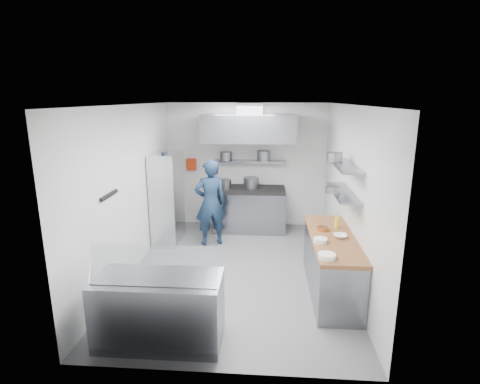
# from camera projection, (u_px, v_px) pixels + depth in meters

# --- Properties ---
(floor) EXTENTS (5.00, 5.00, 0.00)m
(floor) POSITION_uv_depth(u_px,v_px,m) (237.00, 270.00, 6.49)
(floor) COLOR #575759
(floor) RESTS_ON ground
(ceiling) EXTENTS (5.00, 5.00, 0.00)m
(ceiling) POSITION_uv_depth(u_px,v_px,m) (237.00, 105.00, 5.80)
(ceiling) COLOR silver
(ceiling) RESTS_ON wall_back
(wall_back) EXTENTS (3.60, 2.80, 0.02)m
(wall_back) POSITION_uv_depth(u_px,v_px,m) (246.00, 165.00, 8.56)
(wall_back) COLOR white
(wall_back) RESTS_ON floor
(wall_front) EXTENTS (3.60, 2.80, 0.02)m
(wall_front) POSITION_uv_depth(u_px,v_px,m) (217.00, 254.00, 3.73)
(wall_front) COLOR white
(wall_front) RESTS_ON floor
(wall_left) EXTENTS (2.80, 5.00, 0.02)m
(wall_left) POSITION_uv_depth(u_px,v_px,m) (131.00, 190.00, 6.27)
(wall_left) COLOR white
(wall_left) RESTS_ON floor
(wall_right) EXTENTS (2.80, 5.00, 0.02)m
(wall_right) POSITION_uv_depth(u_px,v_px,m) (349.00, 194.00, 6.02)
(wall_right) COLOR white
(wall_right) RESTS_ON floor
(gas_range) EXTENTS (1.60, 0.80, 0.90)m
(gas_range) POSITION_uv_depth(u_px,v_px,m) (249.00, 210.00, 8.40)
(gas_range) COLOR gray
(gas_range) RESTS_ON floor
(cooktop) EXTENTS (1.57, 0.78, 0.06)m
(cooktop) POSITION_uv_depth(u_px,v_px,m) (249.00, 189.00, 8.28)
(cooktop) COLOR black
(cooktop) RESTS_ON gas_range
(stock_pot_left) EXTENTS (0.26, 0.26, 0.20)m
(stock_pot_left) POSITION_uv_depth(u_px,v_px,m) (226.00, 184.00, 8.23)
(stock_pot_left) COLOR slate
(stock_pot_left) RESTS_ON cooktop
(stock_pot_mid) EXTENTS (0.34, 0.34, 0.24)m
(stock_pot_mid) POSITION_uv_depth(u_px,v_px,m) (251.00, 183.00, 8.26)
(stock_pot_mid) COLOR slate
(stock_pot_mid) RESTS_ON cooktop
(over_range_shelf) EXTENTS (1.60, 0.30, 0.04)m
(over_range_shelf) POSITION_uv_depth(u_px,v_px,m) (250.00, 161.00, 8.37)
(over_range_shelf) COLOR gray
(over_range_shelf) RESTS_ON wall_back
(shelf_pot_a) EXTENTS (0.27, 0.27, 0.18)m
(shelf_pot_a) POSITION_uv_depth(u_px,v_px,m) (226.00, 156.00, 8.43)
(shelf_pot_a) COLOR slate
(shelf_pot_a) RESTS_ON over_range_shelf
(shelf_pot_b) EXTENTS (0.28, 0.28, 0.22)m
(shelf_pot_b) POSITION_uv_depth(u_px,v_px,m) (263.00, 156.00, 8.29)
(shelf_pot_b) COLOR slate
(shelf_pot_b) RESTS_ON over_range_shelf
(extractor_hood) EXTENTS (1.90, 1.15, 0.55)m
(extractor_hood) POSITION_uv_depth(u_px,v_px,m) (249.00, 128.00, 7.78)
(extractor_hood) COLOR gray
(extractor_hood) RESTS_ON wall_back
(hood_duct) EXTENTS (0.55, 0.55, 0.24)m
(hood_duct) POSITION_uv_depth(u_px,v_px,m) (250.00, 109.00, 7.90)
(hood_duct) COLOR slate
(hood_duct) RESTS_ON extractor_hood
(red_firebox) EXTENTS (0.22, 0.10, 0.26)m
(red_firebox) POSITION_uv_depth(u_px,v_px,m) (192.00, 164.00, 8.59)
(red_firebox) COLOR #BA2F0E
(red_firebox) RESTS_ON wall_back
(chef) EXTENTS (0.74, 0.62, 1.75)m
(chef) POSITION_uv_depth(u_px,v_px,m) (210.00, 203.00, 7.45)
(chef) COLOR #152740
(chef) RESTS_ON floor
(wire_rack) EXTENTS (0.50, 0.90, 1.85)m
(wire_rack) POSITION_uv_depth(u_px,v_px,m) (167.00, 198.00, 7.60)
(wire_rack) COLOR silver
(wire_rack) RESTS_ON floor
(rack_bin_a) EXTENTS (0.15, 0.19, 0.17)m
(rack_bin_a) POSITION_uv_depth(u_px,v_px,m) (165.00, 207.00, 7.42)
(rack_bin_a) COLOR white
(rack_bin_a) RESTS_ON wire_rack
(rack_bin_b) EXTENTS (0.14, 0.18, 0.16)m
(rack_bin_b) POSITION_uv_depth(u_px,v_px,m) (168.00, 179.00, 7.61)
(rack_bin_b) COLOR yellow
(rack_bin_b) RESTS_ON wire_rack
(rack_jar) EXTENTS (0.12, 0.12, 0.18)m
(rack_jar) POSITION_uv_depth(u_px,v_px,m) (165.00, 157.00, 7.15)
(rack_jar) COLOR black
(rack_jar) RESTS_ON wire_rack
(knife_strip) EXTENTS (0.04, 0.55, 0.05)m
(knife_strip) POSITION_uv_depth(u_px,v_px,m) (109.00, 195.00, 5.36)
(knife_strip) COLOR black
(knife_strip) RESTS_ON wall_left
(prep_counter_base) EXTENTS (0.62, 2.00, 0.84)m
(prep_counter_base) POSITION_uv_depth(u_px,v_px,m) (331.00, 266.00, 5.70)
(prep_counter_base) COLOR gray
(prep_counter_base) RESTS_ON floor
(prep_counter_top) EXTENTS (0.65, 2.04, 0.06)m
(prep_counter_top) POSITION_uv_depth(u_px,v_px,m) (333.00, 238.00, 5.59)
(prep_counter_top) COLOR brown
(prep_counter_top) RESTS_ON prep_counter_base
(plate_stack_a) EXTENTS (0.23, 0.23, 0.06)m
(plate_stack_a) POSITION_uv_depth(u_px,v_px,m) (327.00, 256.00, 4.81)
(plate_stack_a) COLOR white
(plate_stack_a) RESTS_ON prep_counter_top
(plate_stack_b) EXTENTS (0.20, 0.20, 0.06)m
(plate_stack_b) POSITION_uv_depth(u_px,v_px,m) (320.00, 240.00, 5.34)
(plate_stack_b) COLOR white
(plate_stack_b) RESTS_ON prep_counter_top
(copper_pan) EXTENTS (0.17, 0.17, 0.06)m
(copper_pan) POSITION_uv_depth(u_px,v_px,m) (323.00, 228.00, 5.82)
(copper_pan) COLOR #CF7E3A
(copper_pan) RESTS_ON prep_counter_top
(squeeze_bottle) EXTENTS (0.06, 0.06, 0.18)m
(squeeze_bottle) POSITION_uv_depth(u_px,v_px,m) (337.00, 222.00, 5.91)
(squeeze_bottle) COLOR yellow
(squeeze_bottle) RESTS_ON prep_counter_top
(mixing_bowl) EXTENTS (0.21, 0.21, 0.05)m
(mixing_bowl) POSITION_uv_depth(u_px,v_px,m) (340.00, 236.00, 5.52)
(mixing_bowl) COLOR white
(mixing_bowl) RESTS_ON prep_counter_top
(wall_shelf_lower) EXTENTS (0.30, 1.30, 0.04)m
(wall_shelf_lower) POSITION_uv_depth(u_px,v_px,m) (343.00, 193.00, 5.71)
(wall_shelf_lower) COLOR gray
(wall_shelf_lower) RESTS_ON wall_right
(wall_shelf_upper) EXTENTS (0.30, 1.30, 0.04)m
(wall_shelf_upper) POSITION_uv_depth(u_px,v_px,m) (344.00, 165.00, 5.61)
(wall_shelf_upper) COLOR gray
(wall_shelf_upper) RESTS_ON wall_right
(shelf_pot_c) EXTENTS (0.22, 0.22, 0.10)m
(shelf_pot_c) POSITION_uv_depth(u_px,v_px,m) (333.00, 190.00, 5.60)
(shelf_pot_c) COLOR slate
(shelf_pot_c) RESTS_ON wall_shelf_lower
(shelf_pot_d) EXTENTS (0.24, 0.24, 0.14)m
(shelf_pot_d) POSITION_uv_depth(u_px,v_px,m) (335.00, 157.00, 5.82)
(shelf_pot_d) COLOR slate
(shelf_pot_d) RESTS_ON wall_shelf_upper
(display_case) EXTENTS (1.50, 0.70, 0.85)m
(display_case) POSITION_uv_depth(u_px,v_px,m) (160.00, 310.00, 4.51)
(display_case) COLOR gray
(display_case) RESTS_ON floor
(display_glass) EXTENTS (1.47, 0.19, 0.42)m
(display_glass) POSITION_uv_depth(u_px,v_px,m) (154.00, 265.00, 4.23)
(display_glass) COLOR silver
(display_glass) RESTS_ON display_case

